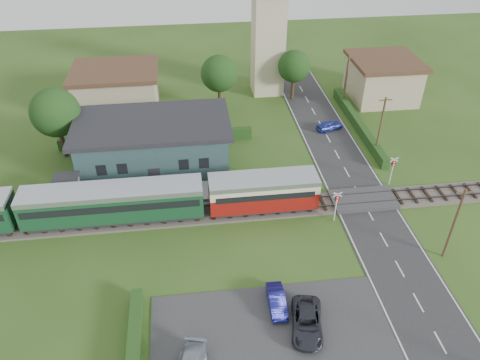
{
  "coord_description": "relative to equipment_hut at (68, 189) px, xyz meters",
  "views": [
    {
      "loc": [
        -6.27,
        -31.92,
        28.09
      ],
      "look_at": [
        -1.76,
        4.0,
        2.19
      ],
      "focal_mm": 35.0,
      "sensor_mm": 36.0,
      "label": 1
    }
  ],
  "objects": [
    {
      "name": "pedestrian_near",
      "position": [
        13.79,
        0.31,
        -0.43
      ],
      "size": [
        0.74,
        0.61,
        1.74
      ],
      "primitive_type": "imported",
      "rotation": [
        0.0,
        0.0,
        3.5
      ],
      "color": "gray",
      "rests_on": "platform"
    },
    {
      "name": "railway_track",
      "position": [
        18.0,
        -3.2,
        -1.64
      ],
      "size": [
        76.0,
        3.2,
        0.49
      ],
      "color": "#4C443D",
      "rests_on": "ground"
    },
    {
      "name": "crossing_signal_near",
      "position": [
        24.4,
        -5.61,
        0.39
      ],
      "size": [
        0.84,
        0.28,
        3.28
      ],
      "color": "silver",
      "rests_on": "ground"
    },
    {
      "name": "road",
      "position": [
        28.0,
        -5.2,
        -1.72
      ],
      "size": [
        6.0,
        70.0,
        0.05
      ],
      "primitive_type": "cube",
      "color": "#28282B",
      "rests_on": "ground"
    },
    {
      "name": "utility_pole_d",
      "position": [
        32.2,
        16.8,
        1.88
      ],
      "size": [
        1.4,
        0.22,
        7.0
      ],
      "color": "#473321",
      "rests_on": "ground"
    },
    {
      "name": "utility_pole_c",
      "position": [
        32.2,
        4.8,
        1.88
      ],
      "size": [
        1.4,
        0.22,
        7.0
      ],
      "color": "#473321",
      "rests_on": "ground"
    },
    {
      "name": "pedestrian_far",
      "position": [
        1.58,
        -0.05,
        -0.46
      ],
      "size": [
        0.75,
        0.9,
        1.67
      ],
      "primitive_type": "imported",
      "rotation": [
        0.0,
        0.0,
        1.41
      ],
      "color": "gray",
      "rests_on": "platform"
    },
    {
      "name": "utility_pole_b",
      "position": [
        32.2,
        -11.2,
        1.88
      ],
      "size": [
        1.4,
        0.22,
        7.0
      ],
      "color": "#473321",
      "rests_on": "ground"
    },
    {
      "name": "streetlamp_east",
      "position": [
        34.0,
        21.8,
        1.29
      ],
      "size": [
        0.3,
        0.3,
        5.15
      ],
      "color": "#3F3F47",
      "rests_on": "ground"
    },
    {
      "name": "car_park_blue",
      "position": [
        17.3,
        -14.7,
        -1.1
      ],
      "size": [
        1.27,
        3.47,
        1.14
      ],
      "primitive_type": "imported",
      "rotation": [
        0.0,
        0.0,
        -0.02
      ],
      "color": "navy",
      "rests_on": "car_park"
    },
    {
      "name": "tree_c",
      "position": [
        26.0,
        19.8,
        2.91
      ],
      "size": [
        4.2,
        4.2,
        6.78
      ],
      "color": "#332316",
      "rests_on": "ground"
    },
    {
      "name": "hedge_carpark",
      "position": [
        7.0,
        -17.2,
        -1.15
      ],
      "size": [
        0.8,
        9.0,
        1.2
      ],
      "primitive_type": "cube",
      "color": "#193814",
      "rests_on": "ground"
    },
    {
      "name": "tree_b",
      "position": [
        16.0,
        17.8,
        3.27
      ],
      "size": [
        4.6,
        4.6,
        7.34
      ],
      "color": "#332316",
      "rests_on": "ground"
    },
    {
      "name": "church_tower",
      "position": [
        23.0,
        22.8,
        8.48
      ],
      "size": [
        6.0,
        6.0,
        17.6
      ],
      "color": "#C7B995",
      "rests_on": "ground"
    },
    {
      "name": "car_park",
      "position": [
        16.5,
        -17.2,
        -1.71
      ],
      "size": [
        17.0,
        9.0,
        0.08
      ],
      "primitive_type": "cube",
      "color": "#333335",
      "rests_on": "ground"
    },
    {
      "name": "station_building",
      "position": [
        8.0,
        5.79,
        0.95
      ],
      "size": [
        16.0,
        9.0,
        5.3
      ],
      "color": "#2E4244",
      "rests_on": "ground"
    },
    {
      "name": "platform",
      "position": [
        8.0,
        0.0,
        -1.52
      ],
      "size": [
        30.0,
        3.0,
        0.45
      ],
      "primitive_type": "cube",
      "color": "gray",
      "rests_on": "ground"
    },
    {
      "name": "crossing_deck",
      "position": [
        28.0,
        -3.2,
        -1.52
      ],
      "size": [
        6.2,
        3.4,
        0.45
      ],
      "primitive_type": "cube",
      "color": "#333335",
      "rests_on": "ground"
    },
    {
      "name": "house_east",
      "position": [
        38.0,
        18.8,
        1.05
      ],
      "size": [
        8.8,
        8.8,
        5.5
      ],
      "color": "tan",
      "rests_on": "ground"
    },
    {
      "name": "crossing_signal_far",
      "position": [
        31.6,
        -0.81,
        0.39
      ],
      "size": [
        0.84,
        0.28,
        3.28
      ],
      "color": "silver",
      "rests_on": "ground"
    },
    {
      "name": "streetlamp_west",
      "position": [
        -4.0,
        14.8,
        1.29
      ],
      "size": [
        0.3,
        0.3,
        5.15
      ],
      "color": "#3F3F47",
      "rests_on": "ground"
    },
    {
      "name": "house_west",
      "position": [
        3.0,
        19.8,
        1.04
      ],
      "size": [
        10.8,
        8.8,
        5.5
      ],
      "color": "tan",
      "rests_on": "ground"
    },
    {
      "name": "tree_a",
      "position": [
        -2.0,
        8.8,
        3.63
      ],
      "size": [
        5.2,
        5.2,
        8.0
      ],
      "color": "#332316",
      "rests_on": "ground"
    },
    {
      "name": "car_park_dark",
      "position": [
        19.04,
        -16.87,
        -1.03
      ],
      "size": [
        2.99,
        4.9,
        1.27
      ],
      "primitive_type": "imported",
      "rotation": [
        0.0,
        0.0,
        -0.2
      ],
      "color": "#282A33",
      "rests_on": "car_park"
    },
    {
      "name": "hedge_station",
      "position": [
        8.0,
        10.3,
        -1.1
      ],
      "size": [
        22.0,
        0.8,
        1.3
      ],
      "primitive_type": "cube",
      "color": "#193814",
      "rests_on": "ground"
    },
    {
      "name": "car_on_road",
      "position": [
        28.69,
        10.92,
        -1.13
      ],
      "size": [
        3.56,
        2.37,
        1.13
      ],
      "primitive_type": "imported",
      "rotation": [
        0.0,
        0.0,
        1.92
      ],
      "color": "#2735A2",
      "rests_on": "road"
    },
    {
      "name": "ground",
      "position": [
        18.0,
        -5.2,
        -1.75
      ],
      "size": [
        120.0,
        120.0,
        0.0
      ],
      "primitive_type": "plane",
      "color": "#2D4C19"
    },
    {
      "name": "train",
      "position": [
        1.37,
        -3.2,
        0.43
      ],
      "size": [
        43.2,
        2.9,
        3.4
      ],
      "color": "#232328",
      "rests_on": "ground"
    },
    {
      "name": "equipment_hut",
      "position": [
        0.0,
        0.0,
        0.0
      ],
      "size": [
        2.3,
        2.3,
        2.55
      ],
      "color": "#C7B995",
      "rests_on": "platform"
    },
    {
      "name": "hedge_roadside",
      "position": [
        32.2,
        10.8,
        -1.15
      ],
      "size": [
        0.8,
        18.0,
        1.2
      ],
      "primitive_type": "cube",
      "color": "#193814",
      "rests_on": "ground"
    }
  ]
}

